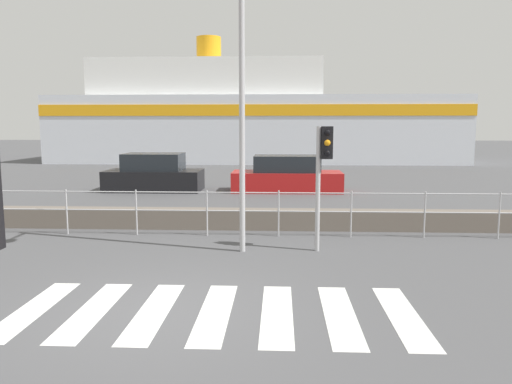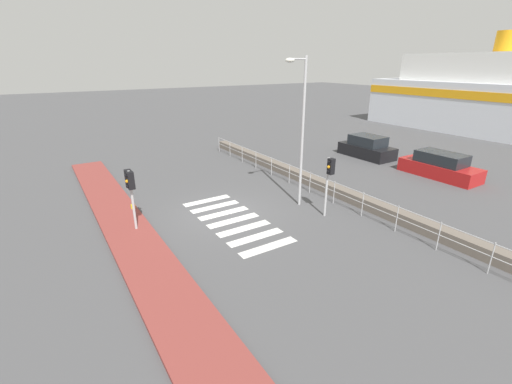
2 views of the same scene
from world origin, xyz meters
TOP-DOWN VIEW (x-y plane):
  - ground_plane at (0.00, 0.00)m, footprint 160.00×160.00m
  - sidewalk_brick at (0.00, -4.10)m, footprint 24.00×1.80m
  - crosswalk at (0.84, 0.00)m, footprint 5.85×2.40m
  - seawall at (0.00, 5.91)m, footprint 23.33×0.55m
  - harbor_fence at (0.00, 5.03)m, footprint 21.03×0.04m
  - traffic_light_near at (-0.38, -3.79)m, footprint 0.58×0.41m
  - traffic_light_far at (2.69, 3.66)m, footprint 0.34×0.32m
  - streetlamp at (0.98, 3.36)m, footprint 0.32×1.11m
  - parked_car_black at (-3.41, 13.34)m, footprint 3.91×1.87m
  - parked_car_red at (2.06, 13.34)m, footprint 4.43×1.76m

SIDE VIEW (x-z plane):
  - ground_plane at x=0.00m, z-range 0.00..0.00m
  - crosswalk at x=0.84m, z-range 0.00..0.01m
  - sidewalk_brick at x=0.00m, z-range 0.00..0.12m
  - seawall at x=0.00m, z-range 0.00..0.51m
  - parked_car_red at x=2.06m, z-range -0.11..1.36m
  - parked_car_black at x=-3.41m, z-range -0.11..1.42m
  - harbor_fence at x=0.00m, z-range 0.18..1.31m
  - traffic_light_far at x=2.69m, z-range 0.63..3.30m
  - traffic_light_near at x=-0.38m, z-range 0.71..3.27m
  - streetlamp at x=0.98m, z-range 0.75..7.44m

